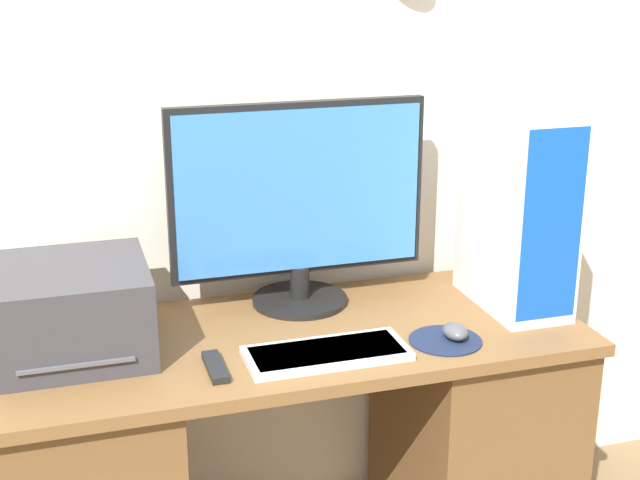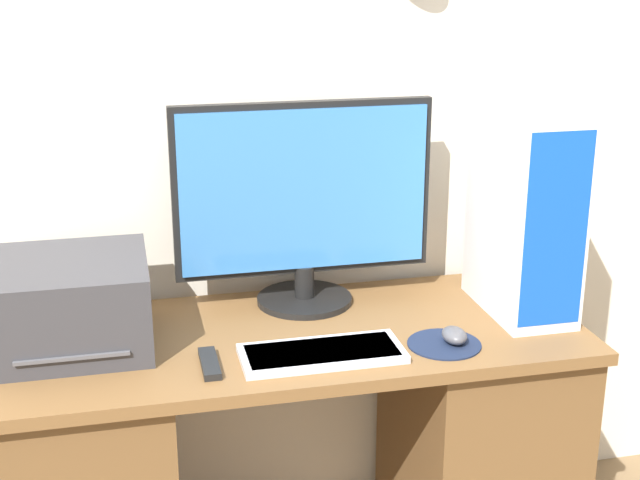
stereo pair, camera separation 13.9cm
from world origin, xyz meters
TOP-DOWN VIEW (x-y plane):
  - wall_back at (0.00, 0.63)m, footprint 6.40×0.19m
  - desk at (0.00, 0.29)m, footprint 1.41×0.57m
  - monitor at (0.07, 0.47)m, footprint 0.66×0.25m
  - keyboard at (0.04, 0.14)m, footprint 0.37×0.16m
  - mousepad at (0.33, 0.14)m, footprint 0.17×0.17m
  - mouse at (0.36, 0.13)m, footprint 0.06×0.08m
  - computer_tower at (0.59, 0.30)m, footprint 0.18×0.33m
  - printer at (-0.50, 0.34)m, footprint 0.35×0.35m
  - remote_control at (-0.21, 0.15)m, footprint 0.04×0.14m

SIDE VIEW (x-z plane):
  - desk at x=0.00m, z-range 0.01..0.71m
  - mousepad at x=0.33m, z-range 0.70..0.71m
  - remote_control at x=-0.21m, z-range 0.70..0.72m
  - keyboard at x=0.04m, z-range 0.70..0.72m
  - mouse at x=0.36m, z-range 0.71..0.74m
  - printer at x=-0.50m, z-range 0.70..0.91m
  - computer_tower at x=0.59m, z-range 0.70..1.22m
  - monitor at x=0.07m, z-range 0.72..1.24m
  - wall_back at x=0.00m, z-range 0.00..2.70m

